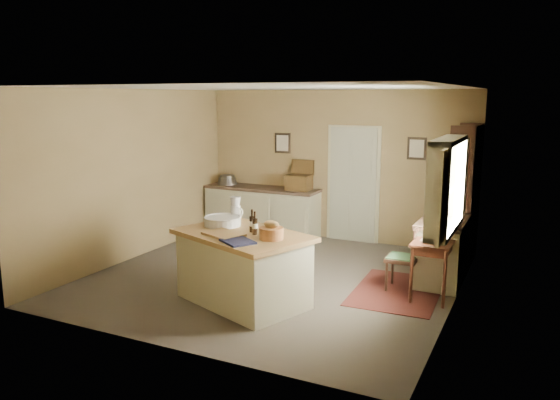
{
  "coord_description": "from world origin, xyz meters",
  "views": [
    {
      "loc": [
        3.37,
        -6.77,
        2.58
      ],
      "look_at": [
        0.09,
        0.01,
        1.15
      ],
      "focal_mm": 35.0,
      "sensor_mm": 36.0,
      "label": 1
    }
  ],
  "objects_px": {
    "writing_desk": "(434,248)",
    "shelving_unit": "(467,195)",
    "desk_chair": "(402,259)",
    "right_cabinet": "(442,250)",
    "sideboard": "(262,209)",
    "work_island": "(243,266)"
  },
  "relations": [
    {
      "from": "writing_desk",
      "to": "shelving_unit",
      "type": "distance_m",
      "value": 1.83
    },
    {
      "from": "desk_chair",
      "to": "sideboard",
      "type": "bearing_deg",
      "value": 148.24
    },
    {
      "from": "work_island",
      "to": "shelving_unit",
      "type": "bearing_deg",
      "value": 73.35
    },
    {
      "from": "work_island",
      "to": "right_cabinet",
      "type": "height_order",
      "value": "work_island"
    },
    {
      "from": "work_island",
      "to": "right_cabinet",
      "type": "relative_size",
      "value": 1.74
    },
    {
      "from": "writing_desk",
      "to": "desk_chair",
      "type": "bearing_deg",
      "value": 170.01
    },
    {
      "from": "desk_chair",
      "to": "right_cabinet",
      "type": "height_order",
      "value": "right_cabinet"
    },
    {
      "from": "sideboard",
      "to": "writing_desk",
      "type": "height_order",
      "value": "sideboard"
    },
    {
      "from": "work_island",
      "to": "writing_desk",
      "type": "distance_m",
      "value": 2.48
    },
    {
      "from": "sideboard",
      "to": "right_cabinet",
      "type": "height_order",
      "value": "sideboard"
    },
    {
      "from": "shelving_unit",
      "to": "work_island",
      "type": "bearing_deg",
      "value": -127.07
    },
    {
      "from": "writing_desk",
      "to": "sideboard",
      "type": "bearing_deg",
      "value": 150.84
    },
    {
      "from": "writing_desk",
      "to": "shelving_unit",
      "type": "height_order",
      "value": "shelving_unit"
    },
    {
      "from": "desk_chair",
      "to": "right_cabinet",
      "type": "bearing_deg",
      "value": 52.39
    },
    {
      "from": "desk_chair",
      "to": "right_cabinet",
      "type": "xyz_separation_m",
      "value": [
        0.43,
        0.56,
        0.03
      ]
    },
    {
      "from": "writing_desk",
      "to": "right_cabinet",
      "type": "distance_m",
      "value": 0.67
    },
    {
      "from": "desk_chair",
      "to": "right_cabinet",
      "type": "distance_m",
      "value": 0.7
    },
    {
      "from": "sideboard",
      "to": "desk_chair",
      "type": "relative_size",
      "value": 2.56
    },
    {
      "from": "sideboard",
      "to": "right_cabinet",
      "type": "xyz_separation_m",
      "value": [
        3.54,
        -1.34,
        -0.02
      ]
    },
    {
      "from": "sideboard",
      "to": "writing_desk",
      "type": "relative_size",
      "value": 2.71
    },
    {
      "from": "sideboard",
      "to": "shelving_unit",
      "type": "bearing_deg",
      "value": -3.1
    },
    {
      "from": "desk_chair",
      "to": "writing_desk",
      "type": "bearing_deg",
      "value": -10.36
    }
  ]
}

